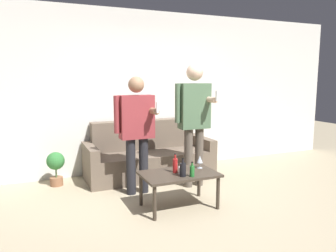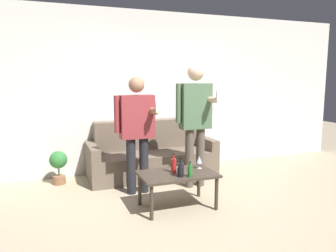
# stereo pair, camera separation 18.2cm
# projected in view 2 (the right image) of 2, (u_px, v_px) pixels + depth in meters

# --- Properties ---
(ground_plane) EXTENTS (16.00, 16.00, 0.00)m
(ground_plane) POSITION_uv_depth(u_px,v_px,m) (197.00, 213.00, 3.88)
(ground_plane) COLOR tan
(wall_back) EXTENTS (8.00, 0.06, 2.70)m
(wall_back) POSITION_uv_depth(u_px,v_px,m) (145.00, 92.00, 5.61)
(wall_back) COLOR silver
(wall_back) RESTS_ON ground_plane
(couch) EXTENTS (2.04, 0.82, 0.88)m
(couch) POSITION_uv_depth(u_px,v_px,m) (151.00, 156.00, 5.37)
(couch) COLOR #6B5B4C
(couch) RESTS_ON ground_plane
(coffee_table) EXTENTS (0.92, 0.58, 0.44)m
(coffee_table) POSITION_uv_depth(u_px,v_px,m) (177.00, 177.00, 4.00)
(coffee_table) COLOR #3D3328
(coffee_table) RESTS_ON ground_plane
(bottle_orange) EXTENTS (0.07, 0.07, 0.22)m
(bottle_orange) POSITION_uv_depth(u_px,v_px,m) (181.00, 169.00, 3.84)
(bottle_orange) COLOR black
(bottle_orange) RESTS_ON coffee_table
(bottle_green) EXTENTS (0.06, 0.06, 0.24)m
(bottle_green) POSITION_uv_depth(u_px,v_px,m) (174.00, 165.00, 4.00)
(bottle_green) COLOR #B21E1E
(bottle_green) RESTS_ON coffee_table
(bottle_dark) EXTENTS (0.06, 0.06, 0.18)m
(bottle_dark) POSITION_uv_depth(u_px,v_px,m) (190.00, 171.00, 3.83)
(bottle_dark) COLOR #23752D
(bottle_dark) RESTS_ON coffee_table
(wine_glass_near) EXTENTS (0.07, 0.07, 0.16)m
(wine_glass_near) POSITION_uv_depth(u_px,v_px,m) (199.00, 160.00, 4.18)
(wine_glass_near) COLOR silver
(wine_glass_near) RESTS_ON coffee_table
(cup_on_table) EXTENTS (0.08, 0.08, 0.09)m
(cup_on_table) POSITION_uv_depth(u_px,v_px,m) (180.00, 171.00, 3.94)
(cup_on_table) COLOR white
(cup_on_table) RESTS_ON coffee_table
(person_standing_left) EXTENTS (0.54, 0.43, 1.61)m
(person_standing_left) POSITION_uv_depth(u_px,v_px,m) (137.00, 127.00, 4.44)
(person_standing_left) COLOR #232328
(person_standing_left) RESTS_ON ground_plane
(person_standing_right) EXTENTS (0.52, 0.46, 1.78)m
(person_standing_right) POSITION_uv_depth(u_px,v_px,m) (195.00, 115.00, 4.69)
(person_standing_right) COLOR brown
(person_standing_right) RESTS_ON ground_plane
(potted_plant) EXTENTS (0.26, 0.26, 0.51)m
(potted_plant) POSITION_uv_depth(u_px,v_px,m) (58.00, 164.00, 4.90)
(potted_plant) COLOR #936042
(potted_plant) RESTS_ON ground_plane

